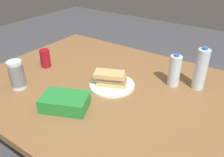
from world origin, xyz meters
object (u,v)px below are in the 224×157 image
object	(u,v)px
sandwich	(111,78)
soda_can_red	(45,58)
water_bottle_spare	(175,71)
paper_plate	(112,85)
dining_table	(105,96)
water_bottle_tall	(201,69)
plastic_cup_stack	(17,75)
chip_bag	(65,102)

from	to	relation	value
sandwich	soda_can_red	bearing A→B (deg)	4.71
water_bottle_spare	paper_plate	bearing A→B (deg)	37.03
dining_table	water_bottle_spare	xyz separation A→B (m)	(-0.33, -0.23, 0.17)
water_bottle_tall	water_bottle_spare	size ratio (longest dim) A/B	1.27
paper_plate	water_bottle_tall	xyz separation A→B (m)	(-0.42, -0.26, 0.11)
paper_plate	water_bottle_tall	bearing A→B (deg)	-147.68
paper_plate	sandwich	size ratio (longest dim) A/B	1.33
sandwich	plastic_cup_stack	world-z (taller)	plastic_cup_stack
chip_bag	water_bottle_spare	size ratio (longest dim) A/B	1.15
dining_table	paper_plate	xyz separation A→B (m)	(-0.04, -0.01, 0.08)
dining_table	sandwich	world-z (taller)	sandwich
sandwich	paper_plate	bearing A→B (deg)	-129.64
chip_bag	water_bottle_tall	distance (m)	0.76
dining_table	soda_can_red	world-z (taller)	soda_can_red
soda_can_red	plastic_cup_stack	world-z (taller)	plastic_cup_stack
sandwich	plastic_cup_stack	bearing A→B (deg)	36.21
chip_bag	soda_can_red	bearing A→B (deg)	-54.59
sandwich	water_bottle_tall	xyz separation A→B (m)	(-0.42, -0.27, 0.07)
chip_bag	water_bottle_spare	world-z (taller)	water_bottle_spare
water_bottle_tall	water_bottle_spare	bearing A→B (deg)	20.01
dining_table	sandwich	size ratio (longest dim) A/B	7.75
dining_table	paper_plate	world-z (taller)	paper_plate
paper_plate	soda_can_red	distance (m)	0.52
paper_plate	water_bottle_spare	xyz separation A→B (m)	(-0.29, -0.22, 0.09)
dining_table	water_bottle_tall	bearing A→B (deg)	-148.77
water_bottle_tall	water_bottle_spare	world-z (taller)	water_bottle_tall
water_bottle_spare	sandwich	bearing A→B (deg)	37.18
water_bottle_spare	water_bottle_tall	bearing A→B (deg)	-159.99
sandwich	dining_table	bearing A→B (deg)	15.95
chip_bag	plastic_cup_stack	world-z (taller)	plastic_cup_stack
chip_bag	water_bottle_tall	bearing A→B (deg)	-154.55
water_bottle_spare	plastic_cup_stack	bearing A→B (deg)	36.61
chip_bag	plastic_cup_stack	xyz separation A→B (m)	(0.36, 0.01, 0.05)
sandwich	plastic_cup_stack	distance (m)	0.54
chip_bag	plastic_cup_stack	bearing A→B (deg)	-22.08
water_bottle_spare	chip_bag	bearing A→B (deg)	55.49
chip_bag	plastic_cup_stack	size ratio (longest dim) A/B	1.38
sandwich	soda_can_red	xyz separation A→B (m)	(0.51, 0.04, 0.01)
soda_can_red	water_bottle_tall	world-z (taller)	water_bottle_tall
dining_table	water_bottle_tall	size ratio (longest dim) A/B	6.11
paper_plate	soda_can_red	size ratio (longest dim) A/B	2.18
sandwich	chip_bag	size ratio (longest dim) A/B	0.87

